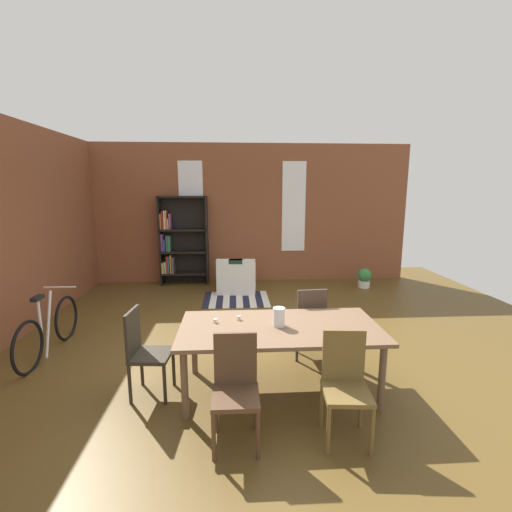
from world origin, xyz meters
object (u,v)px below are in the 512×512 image
(vase_on_table, at_px, (279,317))
(dining_chair_near_right, at_px, (345,382))
(potted_plant_by_shelf, at_px, (364,277))
(dining_chair_far_right, at_px, (309,320))
(bookshelf_tall, at_px, (180,241))
(dining_table, at_px, (280,332))
(armchair_white, at_px, (237,279))
(dining_chair_head_left, at_px, (144,350))
(dining_chair_near_left, at_px, (236,386))
(bicycle_second, at_px, (49,330))

(vase_on_table, xyz_separation_m, dining_chair_near_right, (0.50, -0.76, -0.33))
(vase_on_table, xyz_separation_m, potted_plant_by_shelf, (2.44, 4.02, -0.62))
(dining_chair_far_right, distance_m, bookshelf_tall, 4.45)
(dining_table, relative_size, dining_chair_near_right, 2.24)
(vase_on_table, height_order, dining_chair_near_right, dining_chair_near_right)
(dining_table, relative_size, armchair_white, 2.47)
(dining_chair_near_right, xyz_separation_m, dining_chair_far_right, (-0.00, 1.52, 0.00))
(dining_chair_near_right, bearing_deg, dining_chair_head_left, 158.30)
(dining_chair_head_left, bearing_deg, dining_table, -0.26)
(vase_on_table, distance_m, dining_chair_head_left, 1.47)
(vase_on_table, bearing_deg, dining_chair_near_left, -121.65)
(dining_chair_head_left, relative_size, dining_chair_near_right, 1.00)
(bookshelf_tall, bearing_deg, dining_chair_head_left, -86.60)
(dining_chair_head_left, bearing_deg, vase_on_table, -0.26)
(dining_chair_near_right, height_order, potted_plant_by_shelf, dining_chair_near_right)
(dining_chair_near_left, xyz_separation_m, bookshelf_tall, (-1.23, 5.36, 0.49))
(dining_chair_far_right, bearing_deg, dining_chair_near_right, -89.95)
(dining_table, distance_m, dining_chair_head_left, 1.45)
(dining_chair_near_left, xyz_separation_m, armchair_white, (0.06, 4.66, -0.23))
(dining_table, xyz_separation_m, vase_on_table, (-0.01, 0.00, 0.17))
(dining_chair_near_left, relative_size, bookshelf_tall, 0.47)
(dining_chair_near_right, distance_m, armchair_white, 4.75)
(dining_chair_near_left, height_order, armchair_white, dining_chair_near_left)
(bookshelf_tall, distance_m, armchair_white, 1.63)
(armchair_white, bearing_deg, potted_plant_by_shelf, 2.31)
(potted_plant_by_shelf, bearing_deg, bookshelf_tall, 171.98)
(bookshelf_tall, distance_m, potted_plant_by_shelf, 4.25)
(dining_chair_near_right, xyz_separation_m, armchair_white, (-0.91, 4.66, -0.23))
(dining_chair_near_left, distance_m, potted_plant_by_shelf, 5.60)
(dining_chair_near_left, bearing_deg, dining_chair_near_right, -0.02)
(dining_chair_far_right, bearing_deg, potted_plant_by_shelf, 59.18)
(potted_plant_by_shelf, bearing_deg, dining_chair_far_right, -120.82)
(dining_chair_head_left, height_order, bicycle_second, dining_chair_head_left)
(bookshelf_tall, bearing_deg, dining_table, -69.60)
(dining_chair_near_left, relative_size, dining_chair_near_right, 1.00)
(armchair_white, bearing_deg, bookshelf_tall, 151.58)
(dining_table, height_order, armchair_white, armchair_white)
(dining_chair_near_left, bearing_deg, vase_on_table, 58.35)
(armchair_white, bearing_deg, dining_chair_far_right, -73.93)
(bicycle_second, bearing_deg, dining_table, -20.04)
(dining_chair_near_left, relative_size, dining_chair_far_right, 1.00)
(armchair_white, distance_m, bicycle_second, 3.80)
(bookshelf_tall, xyz_separation_m, bicycle_second, (-1.25, -3.52, -0.67))
(bookshelf_tall, xyz_separation_m, potted_plant_by_shelf, (4.14, -0.58, -0.77))
(dining_table, xyz_separation_m, bicycle_second, (-2.96, 1.08, -0.34))
(vase_on_table, bearing_deg, dining_chair_head_left, 179.74)
(dining_chair_far_right, relative_size, bookshelf_tall, 0.47)
(dining_chair_head_left, relative_size, armchair_white, 1.10)
(dining_chair_far_right, height_order, armchair_white, dining_chair_far_right)
(dining_table, distance_m, vase_on_table, 0.17)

